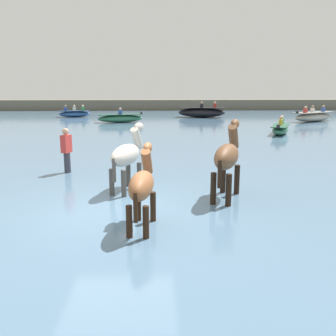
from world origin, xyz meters
TOP-DOWN VIEW (x-y plane):
  - ground_plane at (0.00, 0.00)m, footprint 120.00×120.00m
  - water_surface at (0.00, 10.00)m, footprint 90.00×90.00m
  - horse_lead_chestnut at (0.56, -0.97)m, footprint 0.60×1.65m
  - horse_trailing_bay at (2.52, 0.88)m, footprint 1.05×1.88m
  - horse_flank_pinto at (0.10, 1.63)m, footprint 0.94×1.75m
  - boat_far_inshore at (-1.62, 19.43)m, footprint 3.34×1.60m
  - boat_distant_west at (4.78, 23.53)m, footprint 4.04×2.01m
  - boat_mid_outer at (-5.85, 24.12)m, footprint 2.64×1.41m
  - boat_near_starboard at (7.77, 12.65)m, footprint 1.84×2.77m
  - boat_near_port at (12.56, 19.63)m, footprint 3.83×2.85m
  - person_onlooker_right at (-1.90, 3.72)m, footprint 0.31×0.37m
  - far_shoreline at (0.00, 33.31)m, footprint 80.00×2.40m

SIDE VIEW (x-z plane):
  - ground_plane at x=0.00m, z-range 0.00..0.00m
  - water_surface at x=0.00m, z-range 0.00..0.25m
  - boat_near_starboard at x=7.77m, z-range 0.03..1.00m
  - boat_mid_outer at x=-5.85m, z-range 0.03..1.05m
  - boat_far_inshore at x=-1.62m, z-range 0.02..1.08m
  - boat_near_port at x=12.56m, z-range 0.02..1.19m
  - boat_distant_west at x=4.78m, z-range 0.02..1.31m
  - far_shoreline at x=0.00m, z-range 0.00..1.33m
  - person_onlooker_right at x=-1.90m, z-range 0.05..1.68m
  - horse_lead_chestnut at x=0.56m, z-range 0.16..1.95m
  - horse_flank_pinto at x=0.10m, z-range 0.18..2.10m
  - horse_trailing_bay at x=2.52m, z-range 0.19..2.26m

